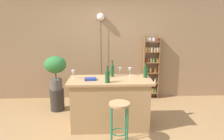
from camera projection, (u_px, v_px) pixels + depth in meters
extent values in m
plane|color=#A37A4C|center=(111.00, 133.00, 3.69)|extent=(12.00, 12.00, 0.00)
cube|color=#997551|center=(108.00, 45.00, 5.30)|extent=(6.40, 0.10, 2.80)
cube|color=#A87F51|center=(110.00, 104.00, 3.89)|extent=(1.40, 0.66, 0.88)
cube|color=tan|center=(110.00, 80.00, 3.80)|extent=(1.52, 0.72, 0.04)
cylinder|color=#196642|center=(112.00, 129.00, 3.13)|extent=(0.02, 0.02, 0.69)
cylinder|color=#196642|center=(128.00, 129.00, 3.14)|extent=(0.02, 0.02, 0.69)
cylinder|color=#196642|center=(111.00, 122.00, 3.36)|extent=(0.02, 0.02, 0.69)
cylinder|color=#196642|center=(126.00, 122.00, 3.37)|extent=(0.02, 0.02, 0.69)
torus|color=#196642|center=(119.00, 132.00, 3.28)|extent=(0.25, 0.25, 0.02)
cylinder|color=tan|center=(119.00, 104.00, 3.18)|extent=(0.33, 0.33, 0.03)
cube|color=brown|center=(144.00, 68.00, 5.32)|extent=(0.02, 0.16, 1.63)
cube|color=brown|center=(158.00, 68.00, 5.33)|extent=(0.02, 0.16, 1.63)
cube|color=brown|center=(150.00, 93.00, 5.47)|extent=(0.37, 0.16, 0.02)
cylinder|color=#4C7033|center=(145.00, 90.00, 5.46)|extent=(0.07, 0.07, 0.12)
cylinder|color=#AD7A38|center=(148.00, 90.00, 5.46)|extent=(0.07, 0.07, 0.12)
cylinder|color=beige|center=(150.00, 90.00, 5.46)|extent=(0.07, 0.07, 0.12)
cylinder|color=#AD7A38|center=(152.00, 90.00, 5.47)|extent=(0.07, 0.07, 0.12)
cylinder|color=#4C7033|center=(155.00, 90.00, 5.47)|extent=(0.07, 0.07, 0.12)
cube|color=brown|center=(150.00, 83.00, 5.41)|extent=(0.37, 0.16, 0.02)
cylinder|color=beige|center=(146.00, 81.00, 5.39)|extent=(0.07, 0.07, 0.11)
cylinder|color=beige|center=(151.00, 80.00, 5.41)|extent=(0.07, 0.07, 0.11)
cylinder|color=silver|center=(155.00, 80.00, 5.41)|extent=(0.07, 0.07, 0.11)
cube|color=brown|center=(151.00, 73.00, 5.35)|extent=(0.37, 0.16, 0.02)
cylinder|color=beige|center=(147.00, 70.00, 5.33)|extent=(0.06, 0.06, 0.12)
cylinder|color=gold|center=(150.00, 70.00, 5.35)|extent=(0.06, 0.06, 0.12)
cylinder|color=#994C23|center=(155.00, 70.00, 5.34)|extent=(0.06, 0.06, 0.12)
cube|color=brown|center=(151.00, 63.00, 5.30)|extent=(0.37, 0.16, 0.02)
cylinder|color=brown|center=(146.00, 60.00, 5.29)|extent=(0.06, 0.06, 0.10)
cylinder|color=#994C23|center=(148.00, 60.00, 5.28)|extent=(0.06, 0.06, 0.10)
cylinder|color=beige|center=(151.00, 60.00, 5.29)|extent=(0.06, 0.06, 0.10)
cylinder|color=#4C7033|center=(154.00, 60.00, 5.28)|extent=(0.06, 0.06, 0.10)
cylinder|color=#AD7A38|center=(157.00, 60.00, 5.30)|extent=(0.06, 0.06, 0.10)
cube|color=brown|center=(152.00, 52.00, 5.24)|extent=(0.37, 0.16, 0.02)
cylinder|color=gold|center=(146.00, 50.00, 5.21)|extent=(0.07, 0.07, 0.11)
cylinder|color=#AD7A38|center=(149.00, 50.00, 5.22)|extent=(0.07, 0.07, 0.11)
cylinder|color=silver|center=(152.00, 50.00, 5.23)|extent=(0.07, 0.07, 0.11)
cylinder|color=#AD7A38|center=(155.00, 50.00, 5.22)|extent=(0.07, 0.07, 0.11)
cylinder|color=silver|center=(157.00, 50.00, 5.24)|extent=(0.07, 0.07, 0.11)
cube|color=brown|center=(152.00, 41.00, 5.18)|extent=(0.37, 0.16, 0.02)
cylinder|color=beige|center=(147.00, 39.00, 5.17)|extent=(0.07, 0.07, 0.08)
cylinder|color=silver|center=(150.00, 39.00, 5.16)|extent=(0.07, 0.07, 0.08)
cylinder|color=silver|center=(154.00, 39.00, 5.16)|extent=(0.07, 0.07, 0.08)
cylinder|color=brown|center=(158.00, 39.00, 5.17)|extent=(0.07, 0.07, 0.08)
cylinder|color=#2D2823|center=(57.00, 100.00, 4.66)|extent=(0.31, 0.31, 0.49)
cylinder|color=#514C47|center=(56.00, 84.00, 4.58)|extent=(0.26, 0.26, 0.24)
cylinder|color=brown|center=(56.00, 76.00, 4.54)|extent=(0.03, 0.03, 0.16)
ellipsoid|color=#2D7033|center=(55.00, 65.00, 4.49)|extent=(0.47, 0.42, 0.38)
cylinder|color=#194C23|center=(107.00, 77.00, 3.55)|extent=(0.08, 0.08, 0.20)
cylinder|color=#194C23|center=(107.00, 69.00, 3.52)|extent=(0.03, 0.03, 0.08)
cylinder|color=black|center=(107.00, 67.00, 3.52)|extent=(0.03, 0.03, 0.01)
cylinder|color=#194C23|center=(112.00, 71.00, 3.97)|extent=(0.07, 0.07, 0.22)
cylinder|color=#194C23|center=(112.00, 63.00, 3.94)|extent=(0.03, 0.03, 0.09)
cylinder|color=black|center=(112.00, 61.00, 3.93)|extent=(0.03, 0.03, 0.01)
cylinder|color=#194C23|center=(145.00, 73.00, 3.91)|extent=(0.08, 0.08, 0.19)
cylinder|color=#194C23|center=(146.00, 66.00, 3.88)|extent=(0.03, 0.03, 0.07)
cylinder|color=black|center=(146.00, 64.00, 3.87)|extent=(0.03, 0.03, 0.01)
cylinder|color=silver|center=(130.00, 76.00, 4.05)|extent=(0.06, 0.06, 0.00)
cylinder|color=silver|center=(130.00, 74.00, 4.04)|extent=(0.01, 0.01, 0.07)
cone|color=silver|center=(130.00, 70.00, 4.03)|extent=(0.07, 0.07, 0.08)
cylinder|color=silver|center=(120.00, 76.00, 4.06)|extent=(0.06, 0.06, 0.00)
cylinder|color=silver|center=(120.00, 74.00, 4.05)|extent=(0.01, 0.01, 0.07)
cone|color=silver|center=(120.00, 70.00, 4.03)|extent=(0.07, 0.07, 0.08)
cylinder|color=silver|center=(73.00, 79.00, 3.82)|extent=(0.06, 0.06, 0.00)
cylinder|color=silver|center=(73.00, 77.00, 3.81)|extent=(0.01, 0.01, 0.07)
cone|color=silver|center=(73.00, 72.00, 3.80)|extent=(0.07, 0.07, 0.08)
cube|color=navy|center=(91.00, 79.00, 3.74)|extent=(0.22, 0.16, 0.03)
cylinder|color=black|center=(101.00, 59.00, 5.26)|extent=(0.01, 0.01, 2.09)
sphere|color=white|center=(101.00, 17.00, 5.04)|extent=(0.18, 0.18, 0.18)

